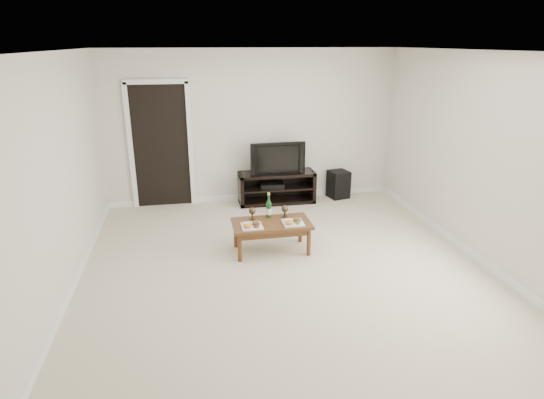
{
  "coord_description": "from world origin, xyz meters",
  "views": [
    {
      "loc": [
        -1.1,
        -4.94,
        2.7
      ],
      "look_at": [
        -0.04,
        0.68,
        0.7
      ],
      "focal_mm": 30.0,
      "sensor_mm": 36.0,
      "label": 1
    }
  ],
  "objects": [
    {
      "name": "ceiling",
      "position": [
        0.0,
        0.0,
        2.62
      ],
      "size": [
        5.0,
        5.5,
        0.04
      ],
      "primitive_type": "cube",
      "color": "white",
      "rests_on": "back_wall"
    },
    {
      "name": "av_receiver",
      "position": [
        0.3,
        2.48,
        0.33
      ],
      "size": [
        0.43,
        0.35,
        0.08
      ],
      "primitive_type": "cube",
      "rotation": [
        0.0,
        0.0,
        -0.12
      ],
      "color": "black",
      "rests_on": "media_console"
    },
    {
      "name": "goblet_left",
      "position": [
        -0.31,
        0.72,
        0.51
      ],
      "size": [
        0.09,
        0.09,
        0.17
      ],
      "primitive_type": null,
      "color": "#39311F",
      "rests_on": "coffee_table"
    },
    {
      "name": "doorway",
      "position": [
        -1.55,
        2.73,
        1.02
      ],
      "size": [
        0.9,
        0.02,
        2.05
      ],
      "primitive_type": "cube",
      "color": "black",
      "rests_on": "ground"
    },
    {
      "name": "plate_left",
      "position": [
        -0.35,
        0.45,
        0.45
      ],
      "size": [
        0.27,
        0.27,
        0.07
      ],
      "primitive_type": "cube",
      "color": "white",
      "rests_on": "coffee_table"
    },
    {
      "name": "floor",
      "position": [
        0.0,
        0.0,
        0.0
      ],
      "size": [
        5.5,
        5.5,
        0.0
      ],
      "primitive_type": "plane",
      "color": "beige",
      "rests_on": "ground"
    },
    {
      "name": "back_wall",
      "position": [
        0.0,
        2.77,
        1.3
      ],
      "size": [
        5.0,
        0.04,
        2.6
      ],
      "primitive_type": "cube",
      "color": "silver",
      "rests_on": "ground"
    },
    {
      "name": "subwoofer",
      "position": [
        1.54,
        2.56,
        0.25
      ],
      "size": [
        0.39,
        0.39,
        0.49
      ],
      "primitive_type": "cube",
      "rotation": [
        0.0,
        0.0,
        0.22
      ],
      "color": "black",
      "rests_on": "ground"
    },
    {
      "name": "wine_bottle",
      "position": [
        -0.07,
        0.76,
        0.59
      ],
      "size": [
        0.07,
        0.07,
        0.35
      ],
      "primitive_type": "cylinder",
      "color": "#103C14",
      "rests_on": "coffee_table"
    },
    {
      "name": "media_console",
      "position": [
        0.38,
        2.5,
        0.28
      ],
      "size": [
        1.33,
        0.45,
        0.55
      ],
      "primitive_type": "cube",
      "color": "black",
      "rests_on": "ground"
    },
    {
      "name": "plate_right",
      "position": [
        0.2,
        0.47,
        0.45
      ],
      "size": [
        0.27,
        0.27,
        0.07
      ],
      "primitive_type": "cube",
      "color": "white",
      "rests_on": "coffee_table"
    },
    {
      "name": "coffee_table",
      "position": [
        -0.07,
        0.56,
        0.21
      ],
      "size": [
        1.04,
        0.57,
        0.42
      ],
      "primitive_type": "cube",
      "rotation": [
        0.0,
        0.0,
        0.01
      ],
      "color": "#563618",
      "rests_on": "ground"
    },
    {
      "name": "television",
      "position": [
        0.38,
        2.5,
        0.82
      ],
      "size": [
        0.95,
        0.15,
        0.55
      ],
      "primitive_type": "imported",
      "rotation": [
        0.0,
        0.0,
        0.02
      ],
      "color": "black",
      "rests_on": "media_console"
    },
    {
      "name": "goblet_right",
      "position": [
        0.14,
        0.72,
        0.51
      ],
      "size": [
        0.09,
        0.09,
        0.17
      ],
      "primitive_type": null,
      "color": "#39311F",
      "rests_on": "coffee_table"
    }
  ]
}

